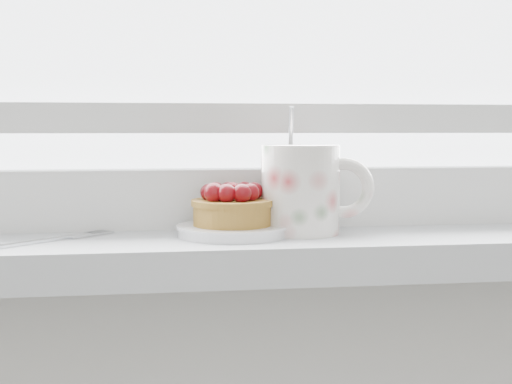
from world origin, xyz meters
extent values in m
cube|color=silver|center=(0.00, 1.90, 0.92)|extent=(1.60, 0.20, 0.04)
cube|color=silver|center=(0.00, 1.97, 0.97)|extent=(1.30, 0.05, 0.07)
cube|color=silver|center=(0.00, 1.97, 1.07)|extent=(1.30, 0.04, 0.04)
cylinder|color=white|center=(-0.02, 1.89, 0.95)|extent=(0.12, 0.12, 0.01)
cylinder|color=brown|center=(-0.02, 1.89, 0.97)|extent=(0.09, 0.09, 0.03)
cylinder|color=brown|center=(-0.02, 1.89, 0.98)|extent=(0.09, 0.09, 0.01)
sphere|color=#460004|center=(-0.02, 1.89, 0.99)|extent=(0.02, 0.02, 0.02)
sphere|color=#460004|center=(0.00, 1.90, 0.99)|extent=(0.02, 0.02, 0.02)
sphere|color=#460004|center=(-0.01, 1.91, 0.99)|extent=(0.02, 0.02, 0.02)
sphere|color=#460004|center=(-0.02, 1.92, 0.99)|extent=(0.02, 0.02, 0.02)
sphere|color=#460004|center=(-0.04, 1.91, 0.99)|extent=(0.02, 0.02, 0.02)
sphere|color=#460004|center=(-0.05, 1.90, 0.99)|extent=(0.02, 0.02, 0.02)
sphere|color=#460004|center=(-0.04, 1.88, 0.99)|extent=(0.02, 0.02, 0.02)
sphere|color=#460004|center=(-0.03, 1.87, 0.99)|extent=(0.02, 0.02, 0.02)
sphere|color=#460004|center=(-0.01, 1.87, 0.99)|extent=(0.02, 0.02, 0.02)
sphere|color=#460004|center=(0.00, 1.88, 0.99)|extent=(0.02, 0.02, 0.02)
cylinder|color=silver|center=(0.06, 1.90, 0.99)|extent=(0.11, 0.11, 0.10)
cylinder|color=black|center=(0.06, 1.90, 1.04)|extent=(0.08, 0.08, 0.01)
torus|color=silver|center=(0.10, 1.89, 0.99)|extent=(0.07, 0.03, 0.07)
cylinder|color=silver|center=(0.05, 1.92, 1.05)|extent=(0.01, 0.02, 0.06)
cube|color=silver|center=(-0.25, 1.85, 0.94)|extent=(0.08, 0.07, 0.00)
cube|color=silver|center=(-0.21, 1.89, 0.94)|extent=(0.02, 0.02, 0.00)
cube|color=silver|center=(-0.19, 1.91, 0.94)|extent=(0.04, 0.03, 0.00)
cube|color=silver|center=(-0.16, 1.92, 0.94)|extent=(0.02, 0.02, 0.00)
cube|color=silver|center=(-0.17, 1.92, 0.94)|extent=(0.02, 0.02, 0.00)
cube|color=silver|center=(-0.17, 1.93, 0.94)|extent=(0.02, 0.02, 0.00)
cube|color=silver|center=(-0.18, 1.93, 0.94)|extent=(0.02, 0.02, 0.00)
camera|label=1|loc=(-0.11, 1.12, 1.06)|focal=50.00mm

